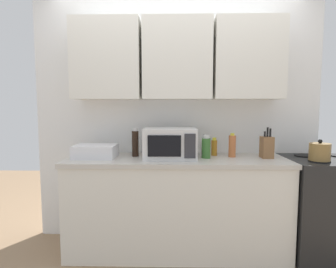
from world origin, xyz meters
TOP-DOWN VIEW (x-y plane):
  - wall_back_with_cabinets at (-0.00, -0.06)m, footprint 2.91×0.38m
  - counter_run at (0.00, -0.30)m, footprint 2.04×0.63m
  - stove_range at (1.41, -0.32)m, footprint 0.76×0.64m
  - kettle at (1.24, -0.46)m, footprint 0.17×0.17m
  - microwave at (-0.06, -0.32)m, footprint 0.48×0.37m
  - dish_rack at (-0.77, -0.30)m, footprint 0.38×0.30m
  - knife_block at (0.84, -0.28)m, footprint 0.10×0.12m
  - bottle_amber_vinegar at (0.37, -0.16)m, footprint 0.06×0.06m
  - bottle_spice_jar at (0.53, -0.24)m, footprint 0.07×0.07m
  - bottle_green_oil at (0.27, -0.30)m, footprint 0.08×0.08m
  - bottle_soy_dark at (-0.40, -0.22)m, footprint 0.06×0.06m

SIDE VIEW (x-z plane):
  - counter_run at x=0.00m, z-range 0.00..0.90m
  - stove_range at x=1.41m, z-range 0.00..0.91m
  - dish_rack at x=-0.77m, z-range 0.90..1.02m
  - bottle_amber_vinegar at x=0.37m, z-range 0.89..1.07m
  - kettle at x=1.24m, z-range 0.89..1.08m
  - bottle_green_oil at x=0.27m, z-range 0.89..1.11m
  - knife_block at x=0.84m, z-range 0.86..1.15m
  - bottle_spice_jar at x=0.53m, z-range 0.89..1.12m
  - bottle_soy_dark at x=-0.40m, z-range 0.89..1.17m
  - microwave at x=-0.06m, z-range 0.90..1.18m
  - wall_back_with_cabinets at x=0.00m, z-range 0.27..2.87m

